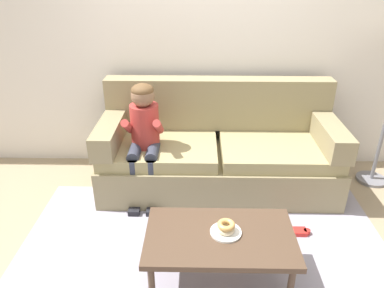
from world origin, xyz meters
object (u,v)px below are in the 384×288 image
Objects in this scene: person_child at (144,132)px; toy_controller at (296,232)px; donut at (226,229)px; coffee_table at (220,240)px; couch at (218,152)px.

person_child is 1.57m from toy_controller.
donut is (0.68, -1.06, -0.21)m from person_child.
person_child is at bearing 122.57° from donut.
coffee_table is at bearing -147.33° from toy_controller.
donut reaches higher than coffee_table.
coffee_table is 0.90× the size of person_child.
couch is 1.28m from donut.
coffee_table is at bearing -59.33° from person_child.
couch is 18.70× the size of donut.
coffee_table is 0.09m from donut.
person_child reaches higher than donut.
couch reaches higher than donut.
couch is 9.93× the size of toy_controller.
couch is at bearing 88.12° from coffee_table.
person_child is at bearing 151.98° from toy_controller.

